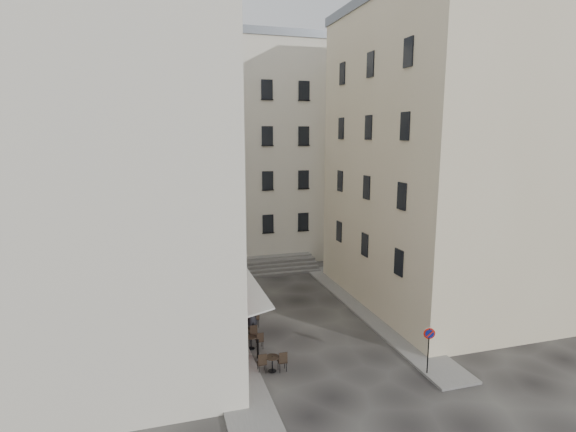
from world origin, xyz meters
name	(u,v)px	position (x,y,z in m)	size (l,w,h in m)	color
ground	(314,340)	(0.00, 0.00, 0.00)	(90.00, 90.00, 0.00)	black
sidewalk_left	(218,320)	(-4.50, 4.00, 0.06)	(2.00, 22.00, 0.12)	slate
sidewalk_right	(367,309)	(4.50, 3.00, 0.06)	(2.00, 18.00, 0.12)	slate
building_left	(89,141)	(-10.50, 3.00, 10.31)	(12.20, 16.20, 20.60)	beige
building_right	(455,156)	(10.50, 3.50, 9.31)	(12.20, 14.20, 18.60)	beige
building_back	(232,150)	(-1.00, 19.00, 9.31)	(18.20, 10.20, 18.60)	beige
cafe_storefront	(228,308)	(-4.32, 1.00, 1.88)	(1.74, 7.30, 3.50)	#450F09
stone_steps	(260,267)	(0.00, 12.57, 0.40)	(9.00, 3.15, 0.80)	#575453
bollard_near	(258,348)	(-3.25, -1.00, 0.53)	(0.12, 0.12, 0.98)	black
bollard_mid	(244,320)	(-3.25, 2.50, 0.53)	(0.12, 0.12, 0.98)	black
bollard_far	(233,298)	(-3.25, 6.00, 0.53)	(0.12, 0.12, 0.98)	black
no_parking_sign	(429,342)	(3.64, -4.68, 1.60)	(0.49, 0.20, 2.25)	black
bistro_table_a	(272,362)	(-2.92, -2.42, 0.48)	(1.33, 0.62, 0.93)	black
bistro_table_b	(251,341)	(-3.38, -0.01, 0.44)	(1.21, 0.57, 0.85)	black
bistro_table_c	(244,334)	(-3.59, 0.79, 0.48)	(1.34, 0.63, 0.94)	black
bistro_table_d	(246,319)	(-3.10, 2.59, 0.50)	(1.39, 0.65, 0.98)	black
bistro_table_e	(232,306)	(-3.51, 5.02, 0.42)	(1.16, 0.54, 0.81)	black
pedestrian	(252,317)	(-2.99, 1.68, 0.97)	(0.71, 0.47, 1.94)	black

